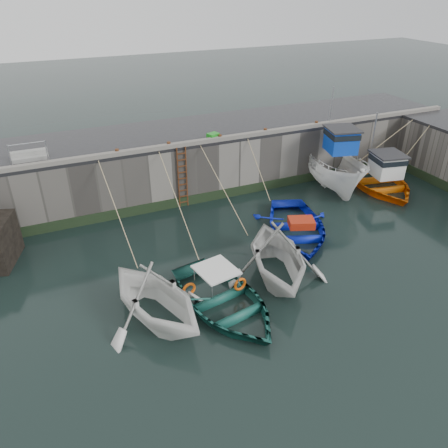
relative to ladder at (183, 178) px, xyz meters
name	(u,v)px	position (x,y,z in m)	size (l,w,h in m)	color
ground	(329,313)	(2.00, -9.91, -1.59)	(120.00, 120.00, 0.00)	black
quay_back	(201,157)	(2.00, 2.59, -0.09)	(30.00, 5.00, 3.00)	slate
road_back	(200,130)	(2.00, 2.59, 1.49)	(30.00, 5.00, 0.16)	black
kerb_back	(217,139)	(2.00, 0.24, 1.67)	(30.00, 0.30, 0.20)	slate
algae_back	(219,195)	(2.00, 0.05, -1.34)	(30.00, 0.08, 0.50)	black
ladder	(183,178)	(0.00, 0.00, 0.00)	(0.51, 0.08, 3.20)	#3F1E0F
boat_near_white	(157,318)	(-3.69, -7.68, -1.59)	(4.05, 4.69, 2.47)	white
boat_near_white_rope	(124,246)	(-3.69, -2.55, -1.59)	(0.04, 5.87, 3.10)	tan
boat_near_blue	(224,307)	(-1.30, -8.12, -1.59)	(3.74, 5.24, 1.09)	#175349
boat_near_blue_rope	(177,237)	(-1.30, -2.77, -1.59)	(0.04, 6.27, 3.10)	tan
boat_near_blacktrim	(275,276)	(1.35, -7.21, -1.59)	(4.23, 4.90, 2.58)	silver
boat_near_blacktrim_rope	(226,221)	(1.35, -2.31, -1.59)	(0.04, 5.45, 3.10)	tan
boat_near_navy	(296,233)	(3.89, -4.65, -1.59)	(3.82, 5.35, 1.11)	#0D20C3
boat_near_navy_rope	(260,201)	(3.89, -1.03, -1.59)	(0.04, 3.43, 3.10)	tan
boat_far_white	(333,167)	(8.58, -0.86, -0.51)	(4.05, 7.05, 5.56)	white
boat_far_orange	(378,180)	(10.87, -2.09, -1.19)	(5.38, 6.70, 4.23)	orange
fish_crate	(213,136)	(1.91, 0.55, 1.73)	(0.55, 0.43, 0.33)	#1A8F1B
railing	(29,155)	(-6.75, 1.33, 1.77)	(1.60, 1.05, 1.00)	#A5A8AD
bollard_a	(117,152)	(-3.00, 0.34, 1.71)	(0.18, 0.18, 0.28)	#3F1E0F
bollard_b	(169,145)	(-0.50, 0.34, 1.71)	(0.18, 0.18, 0.28)	#3F1E0F
bollard_c	(220,137)	(2.20, 0.34, 1.71)	(0.18, 0.18, 0.28)	#3F1E0F
bollard_d	(265,131)	(4.80, 0.34, 1.71)	(0.18, 0.18, 0.28)	#3F1E0F
bollard_e	(316,124)	(8.00, 0.34, 1.71)	(0.18, 0.18, 0.28)	#3F1E0F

